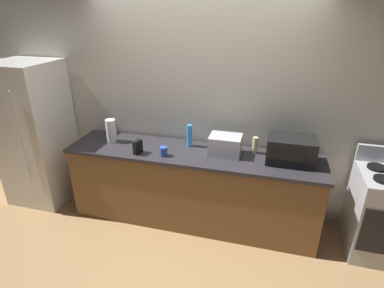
{
  "coord_description": "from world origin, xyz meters",
  "views": [
    {
      "loc": [
        0.79,
        -2.54,
        2.37
      ],
      "look_at": [
        0.0,
        0.4,
        1.0
      ],
      "focal_mm": 28.62,
      "sensor_mm": 36.0,
      "label": 1
    }
  ],
  "objects_px": {
    "cordless_phone": "(138,147)",
    "mug_blue": "(164,151)",
    "toaster_oven": "(225,145)",
    "stove_range": "(383,214)",
    "microwave": "(291,150)",
    "bottle_vinegar": "(255,145)",
    "paper_towel_roll": "(111,131)",
    "refrigerator": "(36,134)",
    "bottle_spray_cleaner": "(190,136)"
  },
  "relations": [
    {
      "from": "cordless_phone",
      "to": "mug_blue",
      "type": "distance_m",
      "value": 0.29
    },
    {
      "from": "toaster_oven",
      "to": "mug_blue",
      "type": "relative_size",
      "value": 3.33
    },
    {
      "from": "stove_range",
      "to": "mug_blue",
      "type": "relative_size",
      "value": 10.59
    },
    {
      "from": "microwave",
      "to": "toaster_oven",
      "type": "bearing_deg",
      "value": 178.96
    },
    {
      "from": "toaster_oven",
      "to": "bottle_vinegar",
      "type": "xyz_separation_m",
      "value": [
        0.31,
        0.11,
        -0.01
      ]
    },
    {
      "from": "microwave",
      "to": "paper_towel_roll",
      "type": "relative_size",
      "value": 1.78
    },
    {
      "from": "paper_towel_roll",
      "to": "refrigerator",
      "type": "bearing_deg",
      "value": -177.25
    },
    {
      "from": "paper_towel_roll",
      "to": "bottle_vinegar",
      "type": "height_order",
      "value": "paper_towel_roll"
    },
    {
      "from": "bottle_vinegar",
      "to": "bottle_spray_cleaner",
      "type": "height_order",
      "value": "bottle_spray_cleaner"
    },
    {
      "from": "refrigerator",
      "to": "microwave",
      "type": "distance_m",
      "value": 3.08
    },
    {
      "from": "microwave",
      "to": "bottle_spray_cleaner",
      "type": "distance_m",
      "value": 1.11
    },
    {
      "from": "microwave",
      "to": "toaster_oven",
      "type": "relative_size",
      "value": 1.41
    },
    {
      "from": "stove_range",
      "to": "bottle_vinegar",
      "type": "relative_size",
      "value": 5.88
    },
    {
      "from": "stove_range",
      "to": "bottle_spray_cleaner",
      "type": "xyz_separation_m",
      "value": [
        -2.07,
        0.16,
        0.57
      ]
    },
    {
      "from": "paper_towel_roll",
      "to": "mug_blue",
      "type": "xyz_separation_m",
      "value": [
        0.73,
        -0.21,
        -0.08
      ]
    },
    {
      "from": "cordless_phone",
      "to": "bottle_spray_cleaner",
      "type": "distance_m",
      "value": 0.6
    },
    {
      "from": "refrigerator",
      "to": "bottle_vinegar",
      "type": "height_order",
      "value": "refrigerator"
    },
    {
      "from": "bottle_spray_cleaner",
      "to": "paper_towel_roll",
      "type": "bearing_deg",
      "value": -173.37
    },
    {
      "from": "bottle_vinegar",
      "to": "mug_blue",
      "type": "xyz_separation_m",
      "value": [
        -0.94,
        -0.33,
        -0.04
      ]
    },
    {
      "from": "bottle_vinegar",
      "to": "bottle_spray_cleaner",
      "type": "bearing_deg",
      "value": -179.32
    },
    {
      "from": "stove_range",
      "to": "microwave",
      "type": "xyz_separation_m",
      "value": [
        -0.97,
        0.05,
        0.57
      ]
    },
    {
      "from": "bottle_spray_cleaner",
      "to": "mug_blue",
      "type": "height_order",
      "value": "bottle_spray_cleaner"
    },
    {
      "from": "stove_range",
      "to": "toaster_oven",
      "type": "relative_size",
      "value": 3.18
    },
    {
      "from": "paper_towel_roll",
      "to": "microwave",
      "type": "bearing_deg",
      "value": -0.06
    },
    {
      "from": "stove_range",
      "to": "bottle_vinegar",
      "type": "bearing_deg",
      "value": 172.86
    },
    {
      "from": "microwave",
      "to": "cordless_phone",
      "type": "height_order",
      "value": "microwave"
    },
    {
      "from": "refrigerator",
      "to": "stove_range",
      "type": "distance_m",
      "value": 4.07
    },
    {
      "from": "refrigerator",
      "to": "stove_range",
      "type": "height_order",
      "value": "refrigerator"
    },
    {
      "from": "toaster_oven",
      "to": "bottle_vinegar",
      "type": "bearing_deg",
      "value": 19.1
    },
    {
      "from": "toaster_oven",
      "to": "paper_towel_roll",
      "type": "distance_m",
      "value": 1.36
    },
    {
      "from": "refrigerator",
      "to": "bottle_vinegar",
      "type": "relative_size",
      "value": 9.8
    },
    {
      "from": "paper_towel_roll",
      "to": "bottle_spray_cleaner",
      "type": "xyz_separation_m",
      "value": [
        0.93,
        0.11,
        -0.01
      ]
    },
    {
      "from": "refrigerator",
      "to": "microwave",
      "type": "xyz_separation_m",
      "value": [
        3.08,
        0.05,
        0.13
      ]
    },
    {
      "from": "toaster_oven",
      "to": "paper_towel_roll",
      "type": "bearing_deg",
      "value": -179.58
    },
    {
      "from": "microwave",
      "to": "mug_blue",
      "type": "relative_size",
      "value": 4.71
    },
    {
      "from": "refrigerator",
      "to": "cordless_phone",
      "type": "bearing_deg",
      "value": -6.82
    },
    {
      "from": "stove_range",
      "to": "paper_towel_roll",
      "type": "height_order",
      "value": "paper_towel_roll"
    },
    {
      "from": "toaster_oven",
      "to": "bottle_spray_cleaner",
      "type": "xyz_separation_m",
      "value": [
        -0.43,
        0.1,
        0.02
      ]
    },
    {
      "from": "microwave",
      "to": "cordless_phone",
      "type": "relative_size",
      "value": 3.2
    },
    {
      "from": "refrigerator",
      "to": "paper_towel_roll",
      "type": "relative_size",
      "value": 6.67
    },
    {
      "from": "toaster_oven",
      "to": "cordless_phone",
      "type": "relative_size",
      "value": 2.27
    },
    {
      "from": "microwave",
      "to": "bottle_spray_cleaner",
      "type": "bearing_deg",
      "value": 174.28
    },
    {
      "from": "refrigerator",
      "to": "microwave",
      "type": "height_order",
      "value": "refrigerator"
    },
    {
      "from": "stove_range",
      "to": "microwave",
      "type": "bearing_deg",
      "value": 177.16
    },
    {
      "from": "stove_range",
      "to": "paper_towel_roll",
      "type": "relative_size",
      "value": 4.0
    },
    {
      "from": "bottle_vinegar",
      "to": "bottle_spray_cleaner",
      "type": "xyz_separation_m",
      "value": [
        -0.74,
        -0.01,
        0.04
      ]
    },
    {
      "from": "cordless_phone",
      "to": "mug_blue",
      "type": "bearing_deg",
      "value": 20.6
    },
    {
      "from": "toaster_oven",
      "to": "microwave",
      "type": "bearing_deg",
      "value": -1.04
    },
    {
      "from": "cordless_phone",
      "to": "bottle_vinegar",
      "type": "height_order",
      "value": "bottle_vinegar"
    },
    {
      "from": "bottle_vinegar",
      "to": "microwave",
      "type": "bearing_deg",
      "value": -18.05
    }
  ]
}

